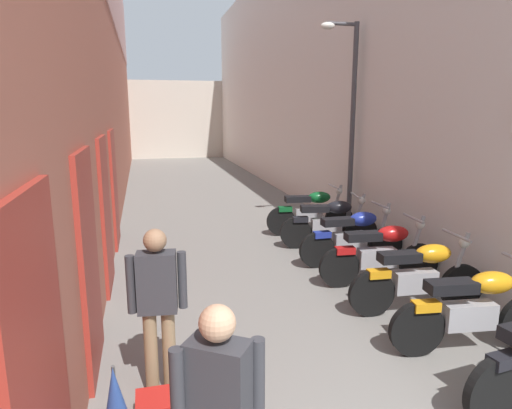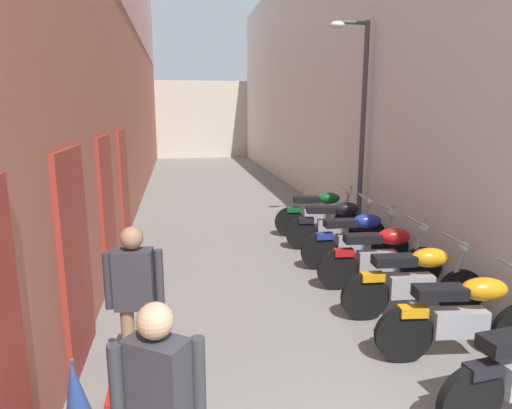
% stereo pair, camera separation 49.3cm
% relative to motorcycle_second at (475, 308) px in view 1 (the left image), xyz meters
% --- Properties ---
extents(ground_plane, '(39.51, 39.51, 0.00)m').
position_rel_motorcycle_second_xyz_m(ground_plane, '(-1.49, 7.04, -0.50)').
color(ground_plane, slate).
extents(building_left, '(0.45, 23.51, 8.52)m').
position_rel_motorcycle_second_xyz_m(building_left, '(-4.11, 8.99, 3.80)').
color(building_left, '#B76651').
rests_on(building_left, ground).
extents(building_right, '(0.45, 23.51, 7.22)m').
position_rel_motorcycle_second_xyz_m(building_right, '(1.14, 9.04, 3.11)').
color(building_right, silver).
rests_on(building_right, ground).
extents(building_far_end, '(7.86, 2.00, 4.05)m').
position_rel_motorcycle_second_xyz_m(building_far_end, '(-1.49, 21.80, 1.53)').
color(building_far_end, beige).
rests_on(building_far_end, ground).
extents(motorcycle_second, '(1.85, 0.58, 1.04)m').
position_rel_motorcycle_second_xyz_m(motorcycle_second, '(0.00, 0.00, 0.00)').
color(motorcycle_second, black).
rests_on(motorcycle_second, ground).
extents(motorcycle_third, '(1.85, 0.58, 1.04)m').
position_rel_motorcycle_second_xyz_m(motorcycle_third, '(0.00, 1.00, 0.00)').
color(motorcycle_third, black).
rests_on(motorcycle_third, ground).
extents(motorcycle_fourth, '(1.85, 0.58, 1.04)m').
position_rel_motorcycle_second_xyz_m(motorcycle_fourth, '(0.00, 1.97, 0.00)').
color(motorcycle_fourth, black).
rests_on(motorcycle_fourth, ground).
extents(motorcycle_fifth, '(1.85, 0.58, 1.04)m').
position_rel_motorcycle_second_xyz_m(motorcycle_fifth, '(0.00, 2.89, 0.00)').
color(motorcycle_fifth, black).
rests_on(motorcycle_fifth, ground).
extents(motorcycle_sixth, '(1.84, 0.58, 1.04)m').
position_rel_motorcycle_second_xyz_m(motorcycle_sixth, '(-0.00, 3.87, 0.00)').
color(motorcycle_sixth, black).
rests_on(motorcycle_sixth, ground).
extents(motorcycle_seventh, '(1.85, 0.58, 1.04)m').
position_rel_motorcycle_second_xyz_m(motorcycle_seventh, '(0.00, 4.85, 0.00)').
color(motorcycle_seventh, black).
rests_on(motorcycle_seventh, ground).
extents(pedestrian_mid_alley, '(0.52, 0.24, 1.57)m').
position_rel_motorcycle_second_xyz_m(pedestrian_mid_alley, '(-3.27, 0.05, 0.42)').
color(pedestrian_mid_alley, '#8C7251').
rests_on(pedestrian_mid_alley, ground).
extents(umbrella_leaning, '(0.20, 0.35, 0.97)m').
position_rel_motorcycle_second_xyz_m(umbrella_leaning, '(-3.60, -0.95, 0.18)').
color(umbrella_leaning, '#4C4C4C').
rests_on(umbrella_leaning, ground).
extents(street_lamp, '(0.79, 0.18, 4.22)m').
position_rel_motorcycle_second_xyz_m(street_lamp, '(0.69, 4.71, 2.00)').
color(street_lamp, '#47474C').
rests_on(street_lamp, ground).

